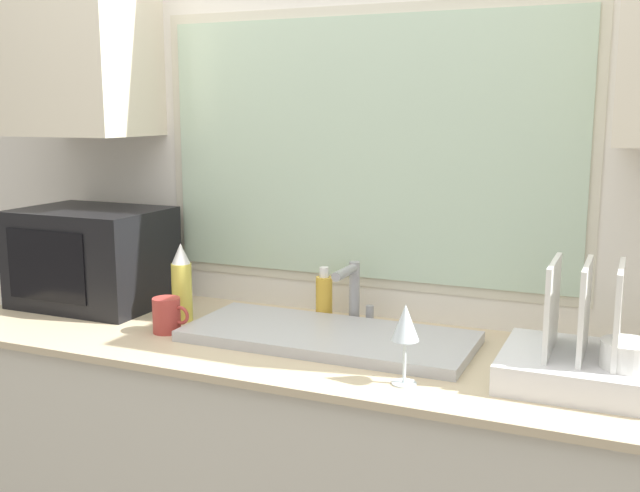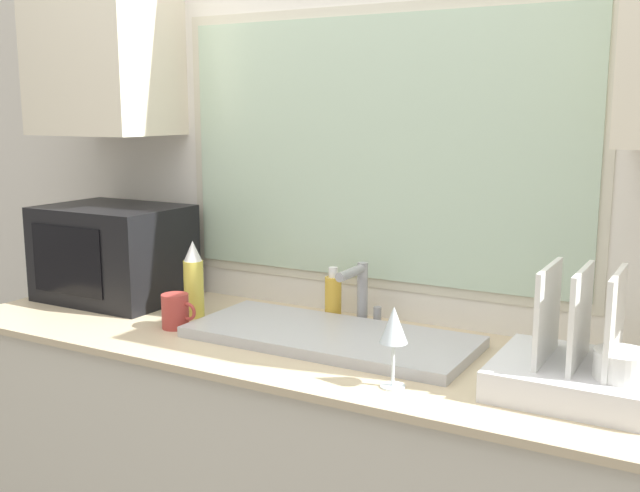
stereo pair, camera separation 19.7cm
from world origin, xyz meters
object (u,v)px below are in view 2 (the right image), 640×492
(dish_rack, at_px, (581,368))
(wine_glass, at_px, (394,328))
(microwave, at_px, (114,253))
(soap_bottle, at_px, (333,297))
(faucet, at_px, (360,289))
(spray_bottle, at_px, (194,280))
(mug_near_sink, at_px, (176,311))

(dish_rack, distance_m, wine_glass, 0.43)
(wine_glass, bearing_deg, microwave, 165.59)
(microwave, distance_m, soap_bottle, 0.79)
(faucet, relative_size, spray_bottle, 0.79)
(mug_near_sink, bearing_deg, faucet, 31.12)
(spray_bottle, relative_size, wine_glass, 1.24)
(microwave, bearing_deg, soap_bottle, 9.47)
(soap_bottle, bearing_deg, wine_glass, -47.79)
(soap_bottle, xyz_separation_m, mug_near_sink, (-0.36, -0.30, -0.02))
(microwave, distance_m, spray_bottle, 0.38)
(dish_rack, relative_size, spray_bottle, 1.51)
(faucet, bearing_deg, microwave, -172.97)
(spray_bottle, bearing_deg, soap_bottle, 24.21)
(faucet, xyz_separation_m, wine_glass, (0.28, -0.41, 0.03))
(microwave, height_order, dish_rack, microwave)
(spray_bottle, relative_size, soap_bottle, 1.45)
(wine_glass, bearing_deg, mug_near_sink, 170.54)
(soap_bottle, height_order, wine_glass, wine_glass)
(soap_bottle, bearing_deg, mug_near_sink, -140.25)
(mug_near_sink, bearing_deg, microwave, 157.10)
(faucet, relative_size, mug_near_sink, 1.63)
(soap_bottle, relative_size, wine_glass, 0.85)
(faucet, bearing_deg, spray_bottle, -162.52)
(microwave, relative_size, spray_bottle, 1.94)
(spray_bottle, xyz_separation_m, mug_near_sink, (0.03, -0.12, -0.06))
(faucet, distance_m, wine_glass, 0.50)
(dish_rack, bearing_deg, mug_near_sink, -178.02)
(soap_bottle, bearing_deg, faucet, -11.53)
(dish_rack, height_order, wine_glass, dish_rack)
(microwave, relative_size, dish_rack, 1.28)
(dish_rack, bearing_deg, spray_bottle, 175.82)
(dish_rack, distance_m, mug_near_sink, 1.14)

